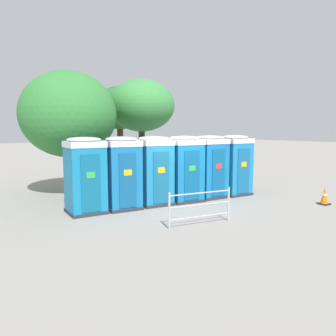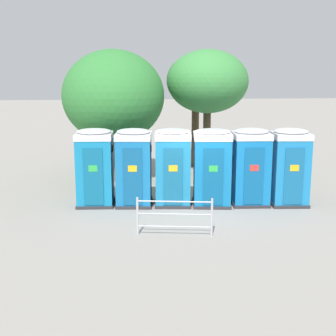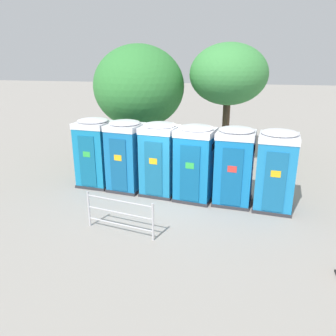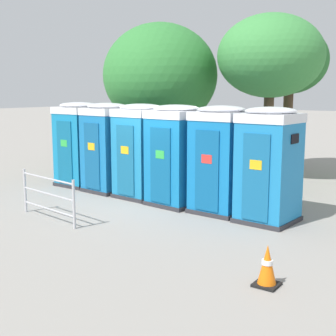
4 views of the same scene
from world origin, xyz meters
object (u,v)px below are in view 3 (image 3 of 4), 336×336
(street_tree_0, at_px, (139,87))
(street_tree_1, at_px, (228,75))
(portapotty_1, at_px, (126,155))
(portapotty_2, at_px, (160,158))
(portapotty_0, at_px, (95,152))
(portapotty_3, at_px, (195,163))
(portapotty_5, at_px, (276,170))
(street_tree_2, at_px, (229,74))
(portapotty_4, at_px, (234,166))
(event_barrier, at_px, (120,214))

(street_tree_0, distance_m, street_tree_1, 3.91)
(portapotty_1, distance_m, portapotty_2, 1.28)
(portapotty_0, bearing_deg, street_tree_1, 41.62)
(portapotty_3, distance_m, portapotty_5, 2.56)
(portapotty_0, height_order, street_tree_2, street_tree_2)
(portapotty_0, bearing_deg, portapotty_2, -5.25)
(portapotty_2, height_order, portapotty_4, same)
(portapotty_0, relative_size, portapotty_4, 1.00)
(event_barrier, bearing_deg, street_tree_1, 73.02)
(street_tree_1, bearing_deg, street_tree_0, -172.00)
(street_tree_0, relative_size, street_tree_1, 0.99)
(street_tree_2, bearing_deg, portapotty_1, -116.00)
(portapotty_0, distance_m, event_barrier, 4.01)
(event_barrier, bearing_deg, portapotty_2, 84.36)
(street_tree_1, bearing_deg, portapotty_3, -98.23)
(portapotty_0, distance_m, portapotty_4, 5.11)
(street_tree_0, height_order, street_tree_1, street_tree_1)
(street_tree_1, bearing_deg, portapotty_5, -67.04)
(portapotty_0, height_order, event_barrier, portapotty_0)
(portapotty_3, distance_m, event_barrier, 3.31)
(portapotty_1, height_order, street_tree_1, street_tree_1)
(portapotty_4, xyz_separation_m, portapotty_5, (1.27, -0.15, 0.00))
(portapotty_5, relative_size, street_tree_1, 0.49)
(portapotty_1, bearing_deg, portapotty_2, -4.01)
(street_tree_1, bearing_deg, portapotty_2, -114.42)
(portapotty_5, bearing_deg, portapotty_4, 173.31)
(street_tree_2, bearing_deg, street_tree_0, -144.26)
(street_tree_2, bearing_deg, portapotty_5, -72.72)
(portapotty_1, relative_size, portapotty_5, 1.00)
(portapotty_1, height_order, portapotty_2, same)
(portapotty_3, relative_size, portapotty_4, 1.00)
(portapotty_2, relative_size, portapotty_4, 1.00)
(portapotty_4, height_order, event_barrier, portapotty_4)
(portapotty_5, bearing_deg, street_tree_1, 112.96)
(portapotty_0, relative_size, portapotty_1, 1.00)
(street_tree_1, bearing_deg, street_tree_2, 93.97)
(portapotty_0, xyz_separation_m, event_barrier, (2.25, -3.24, -0.72))
(portapotty_0, xyz_separation_m, portapotty_4, (5.09, -0.44, -0.00))
(event_barrier, bearing_deg, portapotty_3, 61.05)
(portapotty_1, relative_size, street_tree_1, 0.49)
(portapotty_2, bearing_deg, street_tree_1, 65.58)
(street_tree_2, xyz_separation_m, event_barrier, (-2.05, -9.31, -3.32))
(portapotty_3, height_order, event_barrier, portapotty_3)
(portapotty_0, height_order, street_tree_1, street_tree_1)
(street_tree_0, distance_m, street_tree_2, 4.57)
(portapotty_2, xyz_separation_m, street_tree_2, (1.75, 6.30, 2.61))
(street_tree_1, bearing_deg, portapotty_4, -81.56)
(event_barrier, bearing_deg, street_tree_0, 103.82)
(portapotty_0, xyz_separation_m, portapotty_3, (3.81, -0.42, -0.00))
(portapotty_2, relative_size, street_tree_1, 0.49)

